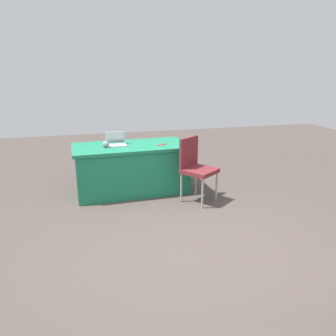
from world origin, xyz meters
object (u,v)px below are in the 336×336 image
at_px(chair_tucked_left, 195,165).
at_px(yarn_ball, 106,144).
at_px(laptop_silver, 116,143).
at_px(scissors_red, 162,145).
at_px(table_foreground, 131,168).

distance_m(chair_tucked_left, yarn_ball, 1.41).
distance_m(laptop_silver, scissors_red, 0.73).
distance_m(table_foreground, laptop_silver, 0.48).
relative_size(chair_tucked_left, laptop_silver, 2.96).
bearing_deg(yarn_ball, table_foreground, -169.04).
height_order(table_foreground, laptop_silver, laptop_silver).
xyz_separation_m(chair_tucked_left, yarn_ball, (1.25, -0.58, 0.27)).
relative_size(table_foreground, scissors_red, 10.19).
bearing_deg(laptop_silver, chair_tucked_left, 147.89).
bearing_deg(chair_tucked_left, yarn_ball, -60.24).
height_order(chair_tucked_left, laptop_silver, laptop_silver).
xyz_separation_m(laptop_silver, scissors_red, (-0.71, 0.16, -0.04)).
distance_m(table_foreground, chair_tucked_left, 1.10).
xyz_separation_m(chair_tucked_left, scissors_red, (0.38, -0.55, 0.22)).
relative_size(yarn_ball, scissors_red, 0.56).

